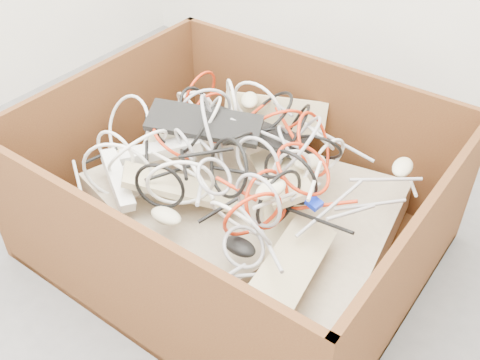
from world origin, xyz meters
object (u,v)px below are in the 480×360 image
Objects in this scene: power_strip_right at (117,179)px; power_strip_left at (161,150)px; cardboard_box at (232,216)px; vga_plug at (314,203)px.

power_strip_left is at bearing 111.69° from power_strip_right.
power_strip_left is at bearing -165.75° from cardboard_box.
power_strip_left reaches higher than vga_plug.
cardboard_box is 0.35m from power_strip_left.
cardboard_box reaches higher than power_strip_left.
power_strip_right is at bearing -133.08° from power_strip_left.
power_strip_left reaches higher than power_strip_right.
cardboard_box reaches higher than power_strip_right.
power_strip_right is at bearing -139.05° from cardboard_box.
cardboard_box reaches higher than vga_plug.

